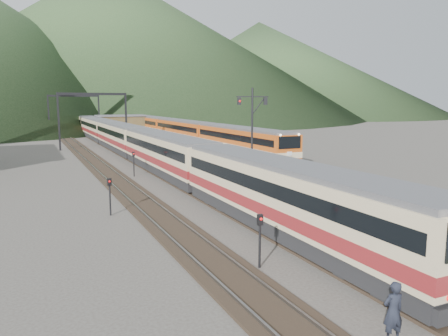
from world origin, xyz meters
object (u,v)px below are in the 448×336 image
main_train (120,136)px  worker (393,312)px  second_train (184,131)px  signal_mast (252,126)px

main_train → worker: 51.60m
second_train → worker: bearing=-103.7°
main_train → worker: size_ratio=57.33×
main_train → second_train: 13.29m
main_train → signal_mast: size_ratio=15.46×
main_train → worker: (-2.72, -51.52, -1.17)m
second_train → worker: size_ratio=34.20×
signal_mast → worker: 18.98m
second_train → signal_mast: (-9.22, -40.36, 3.03)m
main_train → second_train: main_train is taller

